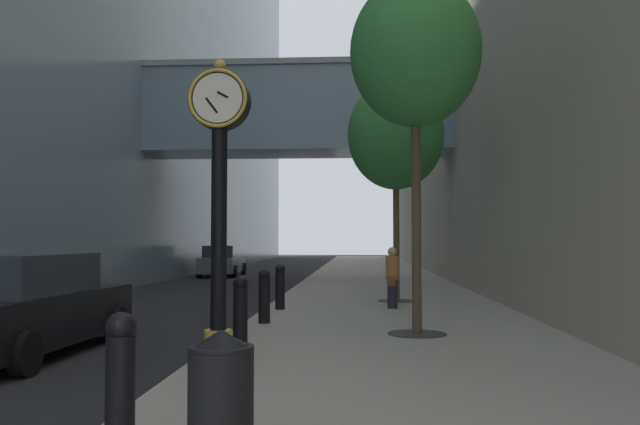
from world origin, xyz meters
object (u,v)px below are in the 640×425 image
street_tree_mid_near (396,135)px  car_black_near (25,307)px  street_clock (219,198)px  bollard_nearest (120,377)px  car_grey_mid (222,261)px  bollard_fifth (280,285)px  street_tree_near (415,54)px  bollard_fourth (264,295)px  trash_bin (221,395)px  pedestrian_walking (392,276)px  bollard_third (240,308)px

street_tree_mid_near → car_black_near: size_ratio=1.37×
street_clock → street_tree_mid_near: street_tree_mid_near is taller
bollard_nearest → car_grey_mid: 29.06m
bollard_fifth → car_black_near: 7.06m
street_clock → car_grey_mid: (-5.30, 25.16, -1.69)m
bollard_fifth → street_tree_near: street_tree_near is taller
street_tree_mid_near → car_grey_mid: street_tree_mid_near is taller
street_clock → bollard_fourth: street_clock is taller
street_tree_near → car_black_near: street_tree_near is taller
bollard_fifth → street_tree_mid_near: bearing=37.4°
street_tree_near → trash_bin: street_tree_near is taller
street_clock → car_grey_mid: size_ratio=0.91×
trash_bin → car_grey_mid: size_ratio=0.22×
pedestrian_walking → bollard_nearest: bearing=-104.0°
bollard_third → trash_bin: 5.92m
bollard_fifth → pedestrian_walking: size_ratio=0.73×
bollard_third → car_black_near: (-3.45, -0.61, 0.07)m
bollard_fifth → car_black_near: car_black_near is taller
bollard_third → bollard_nearest: bearing=-90.0°
bollard_third → car_grey_mid: size_ratio=0.25×
car_grey_mid → street_tree_near: bearing=-69.1°
bollard_third → car_grey_mid: 23.62m
bollard_nearest → pedestrian_walking: 11.84m
car_black_near → pedestrian_walking: bearing=46.0°
car_black_near → street_tree_mid_near: bearing=52.5°
pedestrian_walking → street_clock: bearing=-109.1°
bollard_third → car_grey_mid: car_grey_mid is taller
bollard_fifth → street_tree_mid_near: (3.09, 2.37, 4.22)m
bollard_fourth → trash_bin: (0.92, -8.62, -0.06)m
pedestrian_walking → car_black_near: bearing=-134.0°
car_black_near → street_clock: bearing=-23.2°
bollard_third → car_grey_mid: bearing=102.8°
trash_bin → street_tree_mid_near: bearing=81.0°
bollard_nearest → bollard_fourth: same height
street_clock → bollard_fourth: 5.20m
car_black_near → car_grey_mid: bearing=94.3°
bollard_fourth → street_tree_near: bearing=-25.2°
car_black_near → street_tree_near: bearing=16.4°
bollard_fifth → car_grey_mid: (-5.21, 17.49, 0.05)m
street_tree_mid_near → bollard_fifth: bearing=-142.6°
bollard_nearest → car_black_near: (-3.45, 4.94, 0.07)m
bollard_fourth → car_grey_mid: 20.93m
bollard_fourth → car_black_near: (-3.45, -3.38, 0.07)m
bollard_third → street_tree_near: bearing=23.1°
trash_bin → car_grey_mid: car_grey_mid is taller
bollard_fifth → street_tree_mid_near: size_ratio=0.18×
bollard_nearest → street_tree_mid_near: 14.44m
bollard_third → car_black_near: size_ratio=0.24×
bollard_third → trash_bin: (0.92, -5.84, -0.06)m
bollard_fifth → bollard_fourth: bearing=-90.0°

